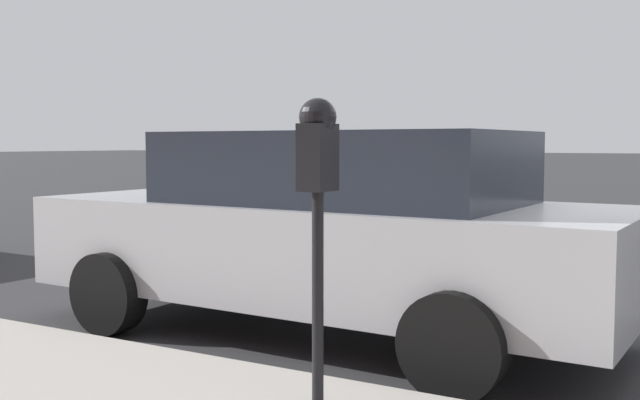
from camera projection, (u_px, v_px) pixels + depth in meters
ground_plane at (588, 338)px, 5.71m from camera, size 220.00×220.00×0.00m
parking_meter at (318, 171)px, 3.77m from camera, size 0.21×0.19×1.57m
car_silver at (329, 229)px, 5.74m from camera, size 2.13×4.65×1.57m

